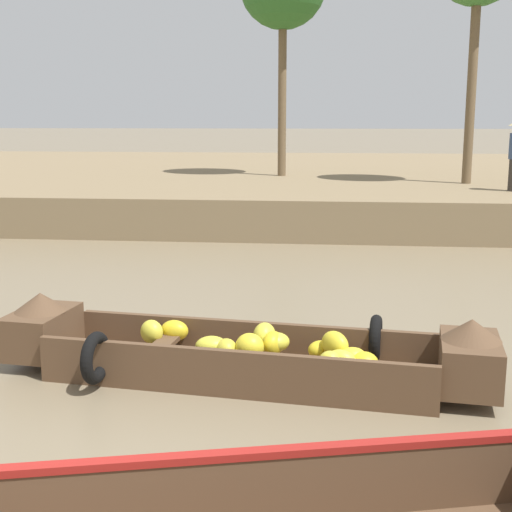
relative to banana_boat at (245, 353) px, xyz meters
name	(u,v)px	position (x,y,z in m)	size (l,w,h in m)	color
ground_plane	(237,267)	(-0.78, 5.40, -0.28)	(300.00, 300.00, 0.00)	#7A6B51
riverbank_strip	(283,180)	(-0.78, 17.83, 0.17)	(160.00, 20.00, 0.91)	#7F6B4C
banana_boat	(245,353)	(0.00, 0.00, 0.00)	(5.07, 1.53, 0.78)	brown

